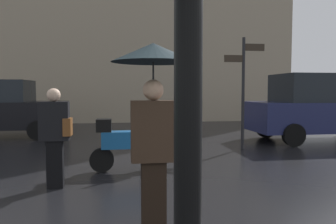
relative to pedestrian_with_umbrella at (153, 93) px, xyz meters
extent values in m
cylinder|color=black|center=(-0.14, -2.47, -0.18)|extent=(0.09, 0.09, 2.69)
cube|color=black|center=(0.00, 0.00, -1.12)|extent=(0.26, 0.17, 0.80)
cube|color=#332319|center=(0.00, 0.00, -0.40)|extent=(0.48, 0.21, 0.64)
sphere|color=tan|center=(0.00, 0.00, 0.03)|extent=(0.22, 0.22, 0.22)
cylinder|color=black|center=(0.00, 0.00, 0.17)|extent=(0.02, 0.02, 0.30)
cone|color=black|center=(0.00, 0.00, 0.42)|extent=(0.88, 0.88, 0.20)
cube|color=black|center=(-1.38, 1.90, -1.14)|extent=(0.25, 0.16, 0.76)
cube|color=black|center=(-1.38, 1.90, -0.46)|extent=(0.45, 0.20, 0.61)
sphere|color=beige|center=(-1.38, 1.90, -0.04)|extent=(0.21, 0.21, 0.21)
cube|color=brown|center=(-1.17, 1.90, -0.55)|extent=(0.12, 0.24, 0.28)
cylinder|color=black|center=(0.24, 2.82, -1.29)|extent=(0.46, 0.09, 0.46)
cylinder|color=black|center=(-0.70, 2.82, -1.29)|extent=(0.46, 0.09, 0.46)
cube|color=#195999|center=(-0.23, 2.82, -0.91)|extent=(0.94, 0.32, 0.32)
cube|color=black|center=(-0.66, 2.82, -0.63)|extent=(0.28, 0.28, 0.24)
cylinder|color=black|center=(0.20, 2.82, -0.56)|extent=(0.06, 0.06, 0.55)
cube|color=black|center=(-4.25, 8.05, -0.78)|extent=(4.11, 1.71, 0.87)
cylinder|color=black|center=(-2.91, 8.90, -1.22)|extent=(0.60, 0.18, 0.60)
cylinder|color=black|center=(-2.91, 7.19, -1.22)|extent=(0.60, 0.18, 0.60)
cube|color=#1E234C|center=(5.82, 5.80, -0.76)|extent=(4.44, 1.74, 0.88)
cube|color=black|center=(5.60, 5.80, 0.10)|extent=(2.44, 1.60, 0.84)
cylinder|color=black|center=(4.38, 6.67, -1.20)|extent=(0.64, 0.18, 0.64)
cylinder|color=black|center=(4.38, 4.92, -1.20)|extent=(0.64, 0.18, 0.64)
cylinder|color=black|center=(2.84, 4.78, -0.06)|extent=(0.08, 0.08, 2.92)
cube|color=#33281E|center=(3.12, 4.78, 1.15)|extent=(0.56, 0.04, 0.18)
cube|color=#33281E|center=(2.58, 4.78, 0.85)|extent=(0.52, 0.04, 0.18)
camera|label=1|loc=(-0.34, -3.43, 0.03)|focal=35.06mm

